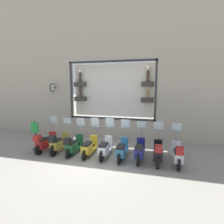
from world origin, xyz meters
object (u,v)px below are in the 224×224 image
scooter_black_1 (158,152)px  scooter_olive_7 (59,143)px  scooter_yellow_5 (89,147)px  scooter_green_6 (73,145)px  scooter_red_8 (45,142)px  scooter_navy_2 (139,151)px  shop_sign_post (35,134)px  scooter_white_4 (105,148)px  scooter_silver_0 (178,154)px  scooter_teal_3 (122,150)px

scooter_black_1 → scooter_olive_7: (0.01, 4.71, 0.02)m
scooter_yellow_5 → scooter_green_6: 0.79m
scooter_olive_7 → scooter_red_8: (-0.00, 0.79, -0.01)m
scooter_red_8 → scooter_navy_2: bearing=-89.2°
scooter_olive_7 → shop_sign_post: scooter_olive_7 is taller
scooter_white_4 → shop_sign_post: (0.12, 3.82, 0.34)m
scooter_yellow_5 → scooter_green_6: size_ratio=1.00×
scooter_silver_0 → scooter_white_4: scooter_white_4 is taller
scooter_green_6 → scooter_red_8: 1.57m
scooter_silver_0 → scooter_green_6: size_ratio=1.00×
scooter_silver_0 → scooter_olive_7: (0.01, 5.50, 0.02)m
scooter_black_1 → scooter_silver_0: bearing=-90.2°
scooter_olive_7 → shop_sign_post: 1.51m
shop_sign_post → scooter_yellow_5: bearing=-92.4°
scooter_black_1 → scooter_white_4: (0.07, 2.36, -0.03)m
scooter_yellow_5 → scooter_green_6: scooter_yellow_5 is taller
scooter_green_6 → scooter_olive_7: bearing=89.0°
scooter_black_1 → scooter_green_6: 3.93m
scooter_yellow_5 → scooter_black_1: bearing=-91.1°
scooter_yellow_5 → scooter_navy_2: bearing=-89.9°
scooter_silver_0 → scooter_green_6: 4.71m
scooter_green_6 → scooter_red_8: bearing=89.7°
shop_sign_post → scooter_olive_7: bearing=-97.0°
scooter_white_4 → scooter_yellow_5: (-0.00, 0.79, -0.02)m
scooter_green_6 → scooter_red_8: (0.01, 1.57, 0.02)m
scooter_red_8 → scooter_olive_7: bearing=-89.7°
scooter_olive_7 → scooter_black_1: bearing=-90.1°
scooter_silver_0 → scooter_olive_7: 5.50m
scooter_red_8 → scooter_teal_3: bearing=-89.2°
scooter_yellow_5 → scooter_red_8: 2.36m
scooter_navy_2 → scooter_red_8: scooter_red_8 is taller
scooter_red_8 → shop_sign_post: (0.18, 0.68, 0.30)m
scooter_silver_0 → scooter_yellow_5: bearing=89.1°
scooter_black_1 → scooter_olive_7: bearing=89.9°
scooter_white_4 → scooter_green_6: 1.57m
scooter_teal_3 → scooter_white_4: size_ratio=1.00×
scooter_navy_2 → scooter_white_4: (-0.00, 1.57, -0.01)m
shop_sign_post → scooter_red_8: bearing=-105.1°
scooter_teal_3 → scooter_red_8: size_ratio=1.00×
scooter_navy_2 → scooter_red_8: bearing=90.8°
scooter_red_8 → scooter_yellow_5: bearing=-88.6°
scooter_white_4 → scooter_red_8: size_ratio=1.00×
scooter_teal_3 → scooter_black_1: bearing=-92.2°
scooter_navy_2 → scooter_green_6: scooter_green_6 is taller
scooter_silver_0 → shop_sign_post: scooter_silver_0 is taller
scooter_black_1 → scooter_navy_2: size_ratio=0.99×
shop_sign_post → scooter_green_6: bearing=-94.9°
scooter_silver_0 → scooter_green_6: scooter_green_6 is taller
scooter_navy_2 → scooter_white_4: scooter_white_4 is taller
scooter_navy_2 → shop_sign_post: scooter_navy_2 is taller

